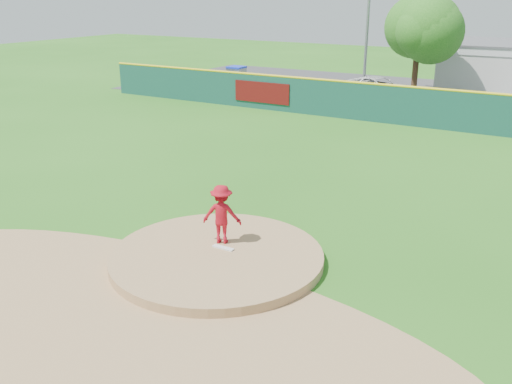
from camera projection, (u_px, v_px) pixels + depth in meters
The scene contains 11 objects.
ground at pixel (217, 262), 14.74m from camera, with size 120.00×120.00×0.00m, color #286B19.
pitchers_mound at pixel (217, 262), 14.74m from camera, with size 5.50×5.50×0.50m, color #9E774C.
pitching_rubber at pixel (223, 248), 14.89m from camera, with size 0.60×0.15×0.04m, color white.
infield_dirt_arc at pixel (139, 315), 12.30m from camera, with size 15.40×15.40×0.01m, color #9E774C.
parking_lot at pixel (452, 99), 36.69m from camera, with size 44.00×16.00×0.02m, color #38383A.
pitcher at pixel (222, 214), 15.02m from camera, with size 1.04×0.60×1.60m, color #A80E1D.
van at pixel (377, 87), 36.89m from camera, with size 2.20×4.77×1.33m, color silver.
fence_banners at pixel (403, 106), 29.24m from camera, with size 20.37×0.04×1.20m.
playground_slide at pixel (236, 78), 39.55m from camera, with size 1.08×3.03×1.67m.
outfield_fence at pixel (415, 105), 29.01m from camera, with size 40.00×0.14×2.07m.
deciduous_tree at pixel (419, 26), 34.50m from camera, with size 5.60×5.60×7.36m.
Camera 1 is at (7.59, -10.95, 6.62)m, focal length 40.00 mm.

